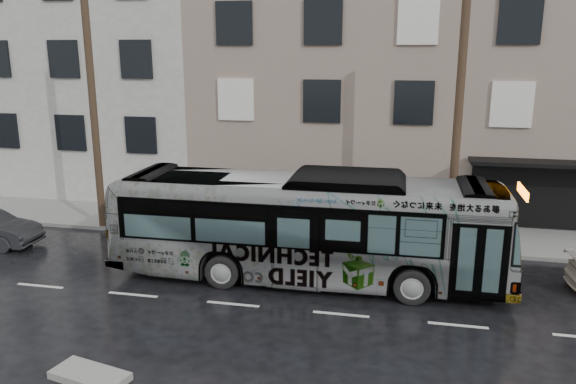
% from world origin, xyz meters
% --- Properties ---
extents(ground, '(120.00, 120.00, 0.00)m').
position_xyz_m(ground, '(0.00, 0.00, 0.00)').
color(ground, black).
rests_on(ground, ground).
extents(sidewalk, '(90.00, 3.60, 0.15)m').
position_xyz_m(sidewalk, '(0.00, 4.90, 0.07)').
color(sidewalk, gray).
rests_on(sidewalk, ground).
extents(building_taupe, '(20.00, 12.00, 11.00)m').
position_xyz_m(building_taupe, '(5.00, 12.70, 5.50)').
color(building_taupe, gray).
rests_on(building_taupe, ground).
extents(building_grey, '(26.00, 15.00, 16.00)m').
position_xyz_m(building_grey, '(-18.00, 14.20, 8.00)').
color(building_grey, beige).
rests_on(building_grey, ground).
extents(utility_pole_front, '(0.30, 0.30, 9.00)m').
position_xyz_m(utility_pole_front, '(6.50, 3.30, 4.65)').
color(utility_pole_front, '#443322').
rests_on(utility_pole_front, sidewalk).
extents(utility_pole_rear, '(0.30, 0.30, 9.00)m').
position_xyz_m(utility_pole_rear, '(-7.50, 3.30, 4.65)').
color(utility_pole_rear, '#443322').
rests_on(utility_pole_rear, sidewalk).
extents(sign_post, '(0.06, 0.06, 2.40)m').
position_xyz_m(sign_post, '(7.60, 3.30, 1.35)').
color(sign_post, slate).
rests_on(sign_post, sidewalk).
extents(bus, '(12.76, 3.09, 3.55)m').
position_xyz_m(bus, '(1.78, -0.11, 1.77)').
color(bus, '#B2B2B2').
rests_on(bus, ground).
extents(slush_pile, '(1.93, 1.18, 0.18)m').
position_xyz_m(slush_pile, '(-2.01, -6.92, 0.09)').
color(slush_pile, gray).
rests_on(slush_pile, ground).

